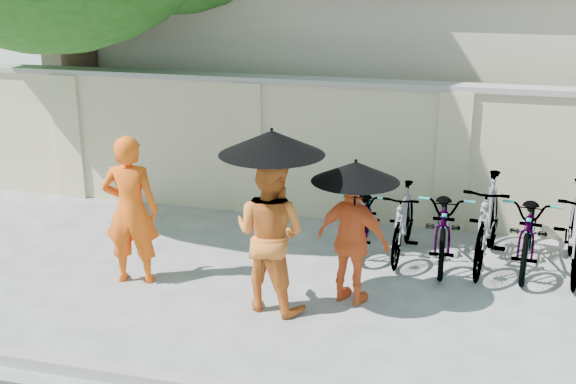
# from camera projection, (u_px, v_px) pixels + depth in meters

# --- Properties ---
(ground) EXTENTS (80.00, 80.00, 0.00)m
(ground) POSITION_uv_depth(u_px,v_px,m) (251.00, 308.00, 8.07)
(ground) COLOR #B4B4B4
(compound_wall) EXTENTS (20.00, 0.30, 2.00)m
(compound_wall) POSITION_uv_depth(u_px,v_px,m) (382.00, 155.00, 10.46)
(compound_wall) COLOR #C3BC94
(compound_wall) RESTS_ON ground
(building_behind) EXTENTS (14.00, 6.00, 3.20)m
(building_behind) POSITION_uv_depth(u_px,v_px,m) (464.00, 77.00, 13.53)
(building_behind) COLOR #B2A78E
(building_behind) RESTS_ON ground
(monk_left) EXTENTS (0.73, 0.55, 1.81)m
(monk_left) POSITION_uv_depth(u_px,v_px,m) (131.00, 210.00, 8.49)
(monk_left) COLOR #FF5E11
(monk_left) RESTS_ON ground
(monk_center) EXTENTS (0.99, 0.85, 1.74)m
(monk_center) POSITION_uv_depth(u_px,v_px,m) (270.00, 234.00, 7.84)
(monk_center) COLOR orange
(monk_center) RESTS_ON ground
(parasol_center) EXTENTS (1.11, 1.11, 1.06)m
(parasol_center) POSITION_uv_depth(u_px,v_px,m) (272.00, 143.00, 7.43)
(parasol_center) COLOR black
(parasol_center) RESTS_ON ground
(monk_right) EXTENTS (0.94, 0.62, 1.49)m
(monk_right) POSITION_uv_depth(u_px,v_px,m) (353.00, 241.00, 7.99)
(monk_right) COLOR orange
(monk_right) RESTS_ON ground
(parasol_right) EXTENTS (0.95, 0.95, 0.83)m
(parasol_right) POSITION_uv_depth(u_px,v_px,m) (356.00, 172.00, 7.66)
(parasol_right) COLOR black
(parasol_right) RESTS_ON ground
(bike_0) EXTENTS (0.72, 1.71, 0.88)m
(bike_0) POSITION_uv_depth(u_px,v_px,m) (365.00, 216.00, 9.64)
(bike_0) COLOR gray
(bike_0) RESTS_ON ground
(bike_1) EXTENTS (0.53, 1.60, 0.95)m
(bike_1) POSITION_uv_depth(u_px,v_px,m) (403.00, 222.00, 9.34)
(bike_1) COLOR gray
(bike_1) RESTS_ON ground
(bike_2) EXTENTS (0.74, 1.93, 1.00)m
(bike_2) POSITION_uv_depth(u_px,v_px,m) (445.00, 223.00, 9.22)
(bike_2) COLOR gray
(bike_2) RESTS_ON ground
(bike_3) EXTENTS (0.79, 1.96, 1.14)m
(bike_3) POSITION_uv_depth(u_px,v_px,m) (487.00, 222.00, 9.06)
(bike_3) COLOR gray
(bike_3) RESTS_ON ground
(bike_4) EXTENTS (0.87, 1.98, 1.01)m
(bike_4) POSITION_uv_depth(u_px,v_px,m) (530.00, 228.00, 9.03)
(bike_4) COLOR gray
(bike_4) RESTS_ON ground
(bike_5) EXTENTS (0.65, 1.89, 1.12)m
(bike_5) POSITION_uv_depth(u_px,v_px,m) (576.00, 230.00, 8.82)
(bike_5) COLOR gray
(bike_5) RESTS_ON ground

